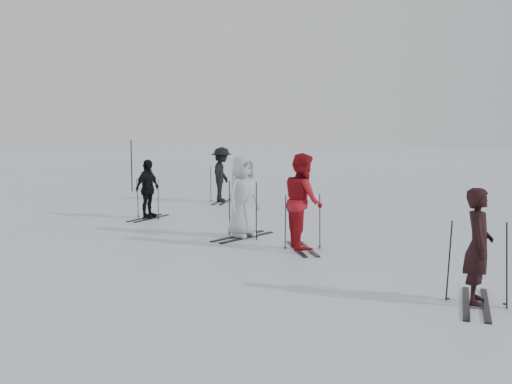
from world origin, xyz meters
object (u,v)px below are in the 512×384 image
at_px(skier_uphill_left, 148,190).
at_px(skier_uphill_far, 222,175).
at_px(skier_red, 303,202).
at_px(skier_grey, 243,197).
at_px(piste_marker, 132,166).
at_px(skier_near_dark, 478,248).

relative_size(skier_uphill_left, skier_uphill_far, 0.88).
relative_size(skier_red, skier_uphill_left, 1.22).
relative_size(skier_grey, skier_uphill_far, 1.00).
bearing_deg(piste_marker, skier_uphill_left, -75.63).
bearing_deg(skier_near_dark, skier_uphill_far, 40.26).
xyz_separation_m(skier_near_dark, skier_red, (-2.10, 3.83, 0.17)).
bearing_deg(skier_near_dark, skier_uphill_left, 57.75).
xyz_separation_m(skier_near_dark, skier_grey, (-3.35, 5.21, 0.11)).
relative_size(skier_near_dark, skier_uphill_left, 1.01).
xyz_separation_m(skier_red, skier_uphill_left, (-3.92, 4.23, -0.18)).
distance_m(skier_near_dark, piste_marker, 17.06).
bearing_deg(skier_near_dark, skier_grey, 53.77).
distance_m(skier_grey, skier_uphill_left, 3.91).
height_order(skier_uphill_left, piste_marker, piste_marker).
distance_m(skier_near_dark, skier_grey, 6.19).
xyz_separation_m(skier_red, skier_uphill_far, (-1.98, 7.83, -0.06)).
xyz_separation_m(skier_grey, skier_uphill_left, (-2.67, 2.85, -0.12)).
relative_size(skier_grey, piste_marker, 0.90).
height_order(skier_near_dark, skier_red, skier_red).
bearing_deg(piste_marker, skier_uphill_far, -42.90).
height_order(skier_uphill_left, skier_uphill_far, skier_uphill_far).
relative_size(skier_near_dark, skier_uphill_far, 0.89).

